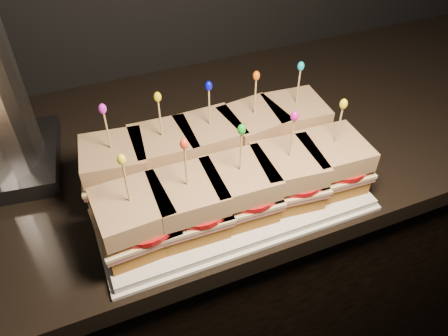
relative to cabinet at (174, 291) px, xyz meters
name	(u,v)px	position (x,y,z in m)	size (l,w,h in m)	color
cabinet	(174,291)	(0.00, 0.00, 0.00)	(2.21, 0.59, 0.91)	black
granite_slab	(157,158)	(0.00, 0.00, 0.47)	(2.25, 0.63, 0.04)	black
platter	(224,188)	(0.08, -0.16, 0.50)	(0.44, 0.28, 0.02)	white
platter_rim	(224,190)	(0.08, -0.16, 0.50)	(0.46, 0.29, 0.01)	white
sandwich_0_bread_bot	(118,181)	(-0.09, -0.10, 0.53)	(0.10, 0.10, 0.03)	brown
sandwich_0_ham	(117,173)	(-0.09, -0.10, 0.54)	(0.11, 0.11, 0.01)	#C56568
sandwich_0_cheese	(116,170)	(-0.09, -0.10, 0.55)	(0.11, 0.11, 0.01)	beige
sandwich_0_tomato	(123,167)	(-0.08, -0.10, 0.56)	(0.10, 0.10, 0.01)	#B51013
sandwich_0_bread_top	(113,156)	(-0.09, -0.10, 0.58)	(0.10, 0.10, 0.03)	brown
sandwich_0_pick	(108,133)	(-0.09, -0.10, 0.63)	(0.00, 0.00, 0.09)	tan
sandwich_0_frill	(103,109)	(-0.09, -0.10, 0.67)	(0.01, 0.01, 0.02)	#D01ED5
sandwich_1_bread_bot	(166,168)	(-0.01, -0.10, 0.53)	(0.10, 0.10, 0.03)	brown
sandwich_1_ham	(165,160)	(-0.01, -0.10, 0.54)	(0.11, 0.11, 0.01)	#C56568
sandwich_1_cheese	(165,157)	(-0.01, -0.10, 0.55)	(0.11, 0.11, 0.01)	beige
sandwich_1_tomato	(172,154)	(0.01, -0.10, 0.56)	(0.10, 0.10, 0.01)	#B51013
sandwich_1_bread_top	(163,144)	(-0.01, -0.10, 0.58)	(0.10, 0.10, 0.03)	brown
sandwich_1_pick	(160,121)	(-0.01, -0.10, 0.63)	(0.00, 0.00, 0.09)	tan
sandwich_1_frill	(158,97)	(-0.01, -0.10, 0.67)	(0.01, 0.01, 0.02)	yellow
sandwich_2_bread_bot	(211,156)	(0.08, -0.10, 0.53)	(0.10, 0.10, 0.03)	brown
sandwich_2_ham	(210,148)	(0.08, -0.10, 0.54)	(0.11, 0.11, 0.01)	#C56568
sandwich_2_cheese	(210,145)	(0.08, -0.10, 0.55)	(0.11, 0.11, 0.01)	beige
sandwich_2_tomato	(218,142)	(0.09, -0.10, 0.56)	(0.10, 0.10, 0.01)	#B51013
sandwich_2_bread_top	(210,132)	(0.08, -0.10, 0.58)	(0.10, 0.10, 0.03)	brown
sandwich_2_pick	(209,109)	(0.08, -0.10, 0.63)	(0.00, 0.00, 0.09)	tan
sandwich_2_frill	(209,86)	(0.08, -0.10, 0.67)	(0.01, 0.01, 0.02)	#0407DA
sandwich_3_bread_bot	(253,145)	(0.16, -0.10, 0.53)	(0.10, 0.10, 0.03)	brown
sandwich_3_ham	(253,137)	(0.16, -0.10, 0.54)	(0.11, 0.11, 0.01)	#C56568
sandwich_3_cheese	(253,134)	(0.16, -0.10, 0.55)	(0.11, 0.11, 0.01)	beige
sandwich_3_tomato	(261,131)	(0.18, -0.10, 0.56)	(0.10, 0.10, 0.01)	#B51013
sandwich_3_bread_top	(254,121)	(0.16, -0.10, 0.58)	(0.10, 0.10, 0.03)	brown
sandwich_3_pick	(255,99)	(0.16, -0.10, 0.63)	(0.00, 0.00, 0.09)	tan
sandwich_3_frill	(256,76)	(0.16, -0.10, 0.67)	(0.01, 0.01, 0.02)	#EA570E
sandwich_4_bread_bot	(292,135)	(0.25, -0.10, 0.53)	(0.10, 0.10, 0.03)	brown
sandwich_4_ham	(293,127)	(0.25, -0.10, 0.54)	(0.11, 0.11, 0.01)	#C56568
sandwich_4_cheese	(293,124)	(0.25, -0.10, 0.55)	(0.11, 0.11, 0.01)	beige
sandwich_4_tomato	(301,121)	(0.26, -0.10, 0.56)	(0.10, 0.10, 0.01)	#B51013
sandwich_4_bread_top	(295,111)	(0.25, -0.10, 0.58)	(0.10, 0.10, 0.03)	brown
sandwich_4_pick	(298,89)	(0.25, -0.10, 0.63)	(0.00, 0.00, 0.09)	tan
sandwich_4_frill	(301,66)	(0.25, -0.10, 0.67)	(0.01, 0.01, 0.02)	#0AA9B9
sandwich_5_bread_bot	(137,234)	(-0.09, -0.22, 0.53)	(0.10, 0.10, 0.03)	brown
sandwich_5_ham	(135,226)	(-0.09, -0.22, 0.54)	(0.11, 0.11, 0.01)	#C56568
sandwich_5_cheese	(134,223)	(-0.09, -0.22, 0.55)	(0.11, 0.11, 0.01)	beige
sandwich_5_tomato	(143,220)	(-0.08, -0.23, 0.56)	(0.10, 0.10, 0.01)	#B51013
sandwich_5_bread_top	(132,209)	(-0.09, -0.22, 0.58)	(0.10, 0.10, 0.03)	brown
sandwich_5_pick	(127,185)	(-0.09, -0.22, 0.63)	(0.00, 0.00, 0.09)	tan
sandwich_5_frill	(122,160)	(-0.09, -0.22, 0.67)	(0.01, 0.01, 0.02)	yellow
sandwich_6_bread_bot	(190,218)	(-0.01, -0.22, 0.53)	(0.10, 0.10, 0.03)	brown
sandwich_6_ham	(189,210)	(-0.01, -0.22, 0.54)	(0.11, 0.11, 0.01)	#C56568
sandwich_6_cheese	(189,207)	(-0.01, -0.22, 0.55)	(0.11, 0.11, 0.01)	beige
sandwich_6_tomato	(197,204)	(0.01, -0.23, 0.56)	(0.10, 0.10, 0.01)	#B51013
sandwich_6_bread_top	(188,193)	(-0.01, -0.22, 0.58)	(0.10, 0.10, 0.03)	brown
sandwich_6_pick	(186,169)	(-0.01, -0.22, 0.63)	(0.00, 0.00, 0.09)	tan
sandwich_6_frill	(184,144)	(-0.01, -0.22, 0.67)	(0.01, 0.01, 0.02)	#EC4421
sandwich_7_bread_bot	(239,203)	(0.08, -0.22, 0.53)	(0.10, 0.10, 0.03)	brown
sandwich_7_ham	(239,195)	(0.08, -0.22, 0.54)	(0.11, 0.11, 0.01)	#C56568
sandwich_7_cheese	(239,192)	(0.08, -0.22, 0.55)	(0.11, 0.11, 0.01)	beige
sandwich_7_tomato	(248,189)	(0.09, -0.23, 0.56)	(0.10, 0.10, 0.01)	#B51013
sandwich_7_bread_top	(240,178)	(0.08, -0.22, 0.58)	(0.10, 0.10, 0.03)	brown
sandwich_7_pick	(241,154)	(0.08, -0.22, 0.63)	(0.00, 0.00, 0.09)	tan
sandwich_7_frill	(242,130)	(0.08, -0.22, 0.67)	(0.01, 0.01, 0.02)	#12AC21
sandwich_8_bread_bot	(285,189)	(0.16, -0.22, 0.53)	(0.10, 0.10, 0.03)	brown
sandwich_8_ham	(286,181)	(0.16, -0.22, 0.54)	(0.11, 0.11, 0.01)	#C56568
sandwich_8_cheese	(287,178)	(0.16, -0.22, 0.55)	(0.11, 0.11, 0.01)	beige
sandwich_8_tomato	(295,175)	(0.18, -0.23, 0.56)	(0.10, 0.10, 0.01)	#B51013
sandwich_8_bread_top	(288,164)	(0.16, -0.22, 0.58)	(0.10, 0.10, 0.03)	brown
sandwich_8_pick	(291,141)	(0.16, -0.22, 0.63)	(0.00, 0.00, 0.09)	tan
sandwich_8_frill	(295,116)	(0.16, -0.22, 0.67)	(0.01, 0.01, 0.02)	#CB10A3
sandwich_9_bread_bot	(328,175)	(0.25, -0.22, 0.53)	(0.10, 0.10, 0.03)	brown
sandwich_9_ham	(330,168)	(0.25, -0.22, 0.54)	(0.11, 0.11, 0.01)	#C56568
sandwich_9_cheese	(331,165)	(0.25, -0.22, 0.55)	(0.11, 0.11, 0.01)	beige
sandwich_9_tomato	(339,162)	(0.26, -0.23, 0.56)	(0.10, 0.10, 0.01)	#B51013
sandwich_9_bread_top	(334,151)	(0.25, -0.22, 0.58)	(0.10, 0.10, 0.03)	brown
sandwich_9_pick	(339,128)	(0.25, -0.22, 0.63)	(0.00, 0.00, 0.09)	tan
sandwich_9_frill	(344,104)	(0.25, -0.22, 0.67)	(0.01, 0.01, 0.02)	yellow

